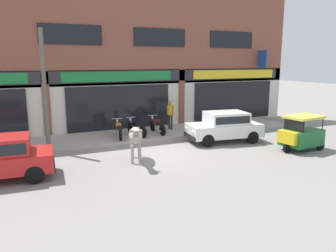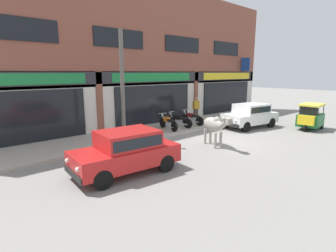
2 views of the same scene
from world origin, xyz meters
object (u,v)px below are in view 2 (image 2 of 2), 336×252
object	(u,v)px
car_1	(126,150)
utility_pole	(122,88)
motorcycle_0	(168,123)
motorcycle_2	(192,118)
car_0	(250,114)
auto_rickshaw	(310,119)
cow	(214,125)
motorcycle_1	(179,121)
pedestrian	(196,106)

from	to	relation	value
car_1	utility_pole	distance (m)	4.03
motorcycle_0	motorcycle_2	bearing A→B (deg)	4.27
car_0	car_1	bearing A→B (deg)	-172.41
car_1	motorcycle_2	size ratio (longest dim) A/B	2.04
auto_rickshaw	motorcycle_0	xyz separation A→B (m)	(-6.73, 5.12, -0.14)
utility_pole	cow	bearing A→B (deg)	-44.72
car_1	motorcycle_1	size ratio (longest dim) A/B	2.06
auto_rickshaw	motorcycle_1	size ratio (longest dim) A/B	1.14
car_1	auto_rickshaw	xyz separation A→B (m)	(11.93, -1.37, -0.15)
car_0	motorcycle_2	distance (m)	3.58
cow	auto_rickshaw	distance (m)	7.29
car_0	motorcycle_0	distance (m)	5.19
car_1	utility_pole	size ratio (longest dim) A/B	0.73
auto_rickshaw	motorcycle_2	size ratio (longest dim) A/B	1.13
cow	auto_rickshaw	xyz separation A→B (m)	(7.13, -1.50, -0.35)
car_0	car_1	world-z (taller)	same
motorcycle_1	pedestrian	xyz separation A→B (m)	(2.24, 0.71, 0.60)
motorcycle_0	utility_pole	bearing A→B (deg)	-168.59
cow	car_1	world-z (taller)	cow
motorcycle_1	motorcycle_2	distance (m)	1.17
motorcycle_1	motorcycle_2	size ratio (longest dim) A/B	0.99
cow	pedestrian	xyz separation A→B (m)	(3.60, 4.42, 0.11)
cow	car_1	xyz separation A→B (m)	(-4.80, -0.13, -0.19)
car_0	motorcycle_1	size ratio (longest dim) A/B	2.09
car_1	motorcycle_1	bearing A→B (deg)	31.90
motorcycle_0	utility_pole	distance (m)	4.05
car_1	auto_rickshaw	size ratio (longest dim) A/B	1.80
motorcycle_2	utility_pole	world-z (taller)	utility_pole
pedestrian	cow	bearing A→B (deg)	-129.16
motorcycle_1	pedestrian	distance (m)	2.42
motorcycle_0	pedestrian	size ratio (longest dim) A/B	1.12
auto_rickshaw	utility_pole	world-z (taller)	utility_pole
car_1	auto_rickshaw	bearing A→B (deg)	-6.55
auto_rickshaw	motorcycle_1	distance (m)	7.77
car_1	auto_rickshaw	world-z (taller)	auto_rickshaw
car_0	motorcycle_0	xyz separation A→B (m)	(-4.57, 2.44, -0.30)
car_0	car_1	distance (m)	9.86
auto_rickshaw	motorcycle_1	world-z (taller)	auto_rickshaw
car_1	motorcycle_1	distance (m)	7.27
auto_rickshaw	utility_pole	size ratio (longest dim) A/B	0.40
cow	utility_pole	distance (m)	4.50
pedestrian	utility_pole	xyz separation A→B (m)	(-6.57, -1.48, 1.55)
cow	motorcycle_2	world-z (taller)	cow
car_1	utility_pole	xyz separation A→B (m)	(1.83, 3.07, 1.86)
cow	pedestrian	distance (m)	5.70
car_1	motorcycle_1	xyz separation A→B (m)	(6.17, 3.84, -0.30)
car_0	utility_pole	xyz separation A→B (m)	(-7.94, 1.77, 1.86)
auto_rickshaw	motorcycle_2	distance (m)	6.99
pedestrian	motorcycle_1	bearing A→B (deg)	-162.39
motorcycle_0	motorcycle_1	xyz separation A→B (m)	(0.97, 0.09, 0.00)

